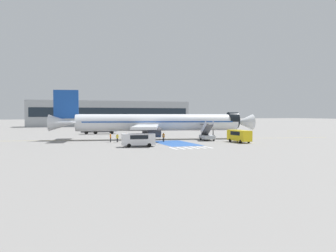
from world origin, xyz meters
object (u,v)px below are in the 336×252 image
Objects in this scene: boarding_stairs_forward at (207,135)px; terminal_building at (111,114)px; airliner at (155,123)px; service_van_1 at (239,135)px; ground_crew_2 at (111,137)px; ground_crew_3 at (126,137)px; service_van_0 at (138,139)px; fuel_tanker at (99,128)px; ground_crew_1 at (117,138)px; ground_crew_0 at (164,137)px.

terminal_building is at bearing 103.78° from boarding_stairs_forward.
airliner is at bearing 156.95° from boarding_stairs_forward.
service_van_1 is 24.59m from ground_crew_2.
terminal_building is at bearing -157.97° from ground_crew_3.
boarding_stairs_forward reaches higher than service_van_0.
service_van_1 reaches higher than service_van_0.
airliner reaches higher than fuel_tanker.
airliner reaches higher than ground_crew_1.
terminal_building is (-7.91, 96.07, 4.27)m from service_van_1.
airliner is 11.33m from boarding_stairs_forward.
ground_crew_1 is (-9.11, -4.66, -2.67)m from airliner.
airliner reaches higher than service_van_1.
service_van_0 is (-16.65, -8.28, 0.29)m from boarding_stairs_forward.
fuel_tanker is 30.72m from ground_crew_0.
service_van_1 reaches higher than ground_crew_1.
service_van_0 is at bearing 2.06° from service_van_1.
ground_crew_3 is (-19.88, 9.06, -0.43)m from service_van_1.
service_van_0 is 3.45× the size of ground_crew_1.
service_van_0 is (-7.50, -14.46, -2.28)m from airliner.
terminal_building is (4.81, 83.39, 2.07)m from airliner.
ground_crew_2 is 88.92m from terminal_building.
terminal_building is at bearing -45.82° from ground_crew_1.
airliner is 11.41m from ground_crew_2.
boarding_stairs_forward is at bearing -131.61° from ground_crew_1.
ground_crew_3 is at bearing -99.13° from ground_crew_1.
airliner is 27.27× the size of ground_crew_1.
fuel_tanker is at bearing 7.01° from service_van_0.
airliner is 16.45m from service_van_0.
service_van_1 is at bearing -80.15° from service_van_0.
airliner reaches higher than ground_crew_3.
ground_crew_0 is at bearing -29.07° from service_van_1.
ground_crew_0 is 1.05× the size of ground_crew_3.
ground_crew_1 is at bearing -23.13° from service_van_1.
service_van_1 is 14.54m from ground_crew_0.
ground_crew_1 is (-21.84, 8.03, -0.47)m from service_van_1.
service_van_0 is at bearing 51.80° from ground_crew_0.
terminal_building reaches higher than fuel_tanker.
ground_crew_2 is (-23.04, 8.57, -0.40)m from service_van_1.
ground_crew_2 is 1.03× the size of ground_crew_3.
fuel_tanker is at bearing -146.35° from ground_crew_3.
fuel_tanker is (-8.93, 23.21, -1.93)m from airliner.
ground_crew_3 is at bearing -177.90° from boarding_stairs_forward.
ground_crew_0 is 1.02× the size of ground_crew_2.
service_van_1 reaches higher than ground_crew_0.
service_van_0 reaches higher than ground_crew_2.
fuel_tanker reaches higher than service_van_0.
fuel_tanker is 26.90m from ground_crew_3.
ground_crew_0 is at bearing 8.01° from airliner.
airliner is at bearing -99.77° from ground_crew_1.
airliner is at bearing -47.85° from service_van_1.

